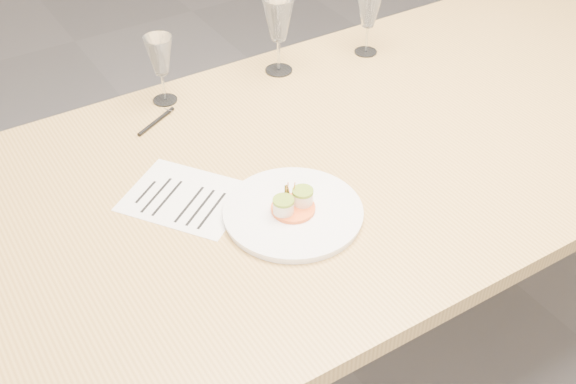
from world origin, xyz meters
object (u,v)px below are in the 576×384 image
recipe_sheet (186,198)px  wine_glass_2 (278,20)px  dining_table (346,171)px  wine_glass_1 (160,57)px  ballpoint_pen (156,121)px  wine_glass_3 (369,10)px  dinner_plate (293,211)px

recipe_sheet → wine_glass_2: bearing=2.9°
dining_table → wine_glass_1: 0.54m
ballpoint_pen → wine_glass_3: 0.66m
recipe_sheet → ballpoint_pen: (0.07, 0.30, 0.00)m
recipe_sheet → ballpoint_pen: bearing=42.3°
wine_glass_2 → recipe_sheet: bearing=-141.7°
dining_table → wine_glass_2: wine_glass_2 is taller
wine_glass_3 → recipe_sheet: bearing=-156.2°
recipe_sheet → wine_glass_3: (0.72, 0.32, 0.13)m
ballpoint_pen → wine_glass_1: wine_glass_1 is taller
recipe_sheet → ballpoint_pen: size_ratio=2.57×
wine_glass_1 → ballpoint_pen: bearing=-126.5°
dinner_plate → ballpoint_pen: dinner_plate is taller
dining_table → wine_glass_2: 0.45m
dinner_plate → wine_glass_3: wine_glass_3 is taller
recipe_sheet → wine_glass_2: wine_glass_2 is taller
recipe_sheet → wine_glass_1: size_ratio=1.78×
ballpoint_pen → wine_glass_3: size_ratio=0.67×
wine_glass_2 → ballpoint_pen: bearing=-171.5°
wine_glass_1 → wine_glass_2: 0.33m
dining_table → recipe_sheet: size_ratio=7.55×
wine_glass_2 → dinner_plate: bearing=-118.6°
dinner_plate → wine_glass_1: wine_glass_1 is taller
dinner_plate → ballpoint_pen: 0.48m
dinner_plate → wine_glass_2: (0.29, 0.53, 0.14)m
dining_table → dinner_plate: dinner_plate is taller
wine_glass_1 → wine_glass_3: bearing=-6.4°
dining_table → recipe_sheet: bearing=175.1°
wine_glass_3 → dinner_plate: bearing=-138.6°
ballpoint_pen → wine_glass_2: 0.42m
recipe_sheet → ballpoint_pen: 0.31m
ballpoint_pen → wine_glass_3: bearing=-26.8°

